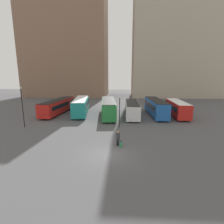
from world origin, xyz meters
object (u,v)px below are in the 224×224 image
object	(u,v)px
bus_5	(177,108)
lamp_post_1	(22,104)
bus_1	(81,105)
bus_4	(156,107)
suitcase	(121,144)
bus_3	(132,109)
bus_0	(58,106)
bus_2	(108,107)
traveler	(118,137)
lamp_post_0	(120,109)

from	to	relation	value
bus_5	lamp_post_1	bearing A→B (deg)	109.07
bus_1	bus_4	world-z (taller)	bus_1
lamp_post_1	bus_1	bearing A→B (deg)	57.59
bus_5	suitcase	world-z (taller)	bus_5
bus_3	bus_4	distance (m)	4.84
bus_1	bus_5	bearing A→B (deg)	-101.56
bus_0	lamp_post_1	world-z (taller)	lamp_post_1
bus_4	bus_5	distance (m)	4.04
bus_2	suitcase	xyz separation A→B (m)	(2.65, -15.15, -1.42)
bus_2	suitcase	size ratio (longest dim) A/B	14.22
bus_4	bus_5	size ratio (longest dim) A/B	1.22
bus_1	lamp_post_1	size ratio (longest dim) A/B	1.91
bus_1	bus_3	distance (m)	10.58
bus_5	traveler	distance (m)	18.76
traveler	lamp_post_1	xyz separation A→B (m)	(-14.57, 6.27, 2.55)
bus_4	bus_5	bearing A→B (deg)	-99.94
bus_4	lamp_post_1	bearing A→B (deg)	110.48
bus_1	bus_3	world-z (taller)	bus_1
bus_1	bus_5	world-z (taller)	bus_1
suitcase	bus_1	bearing A→B (deg)	16.06
bus_1	bus_4	size ratio (longest dim) A/B	1.05
bus_2	suitcase	distance (m)	15.45
bus_3	bus_1	bearing A→B (deg)	79.87
bus_2	bus_3	size ratio (longest dim) A/B	1.19
bus_0	bus_1	distance (m)	4.84
bus_3	traveler	size ratio (longest dim) A/B	5.82
bus_2	lamp_post_1	world-z (taller)	lamp_post_1
bus_2	lamp_post_0	size ratio (longest dim) A/B	2.55
bus_4	bus_3	bearing A→B (deg)	100.22
bus_4	lamp_post_0	xyz separation A→B (m)	(-6.97, -8.49, 1.14)
bus_5	lamp_post_0	xyz separation A→B (m)	(-10.98, -8.00, 1.26)
bus_1	suitcase	distance (m)	18.88
suitcase	lamp_post_0	distance (m)	8.00
bus_0	lamp_post_1	bearing A→B (deg)	175.46
bus_2	bus_5	distance (m)	13.32
bus_1	bus_2	distance (m)	6.05
bus_5	lamp_post_1	size ratio (longest dim) A/B	1.49
bus_2	lamp_post_0	xyz separation A→B (m)	(2.34, -7.57, 1.13)
bus_3	lamp_post_0	size ratio (longest dim) A/B	2.14
bus_1	bus_5	distance (m)	19.17
traveler	lamp_post_1	bearing A→B (deg)	56.06
suitcase	lamp_post_1	world-z (taller)	lamp_post_1
traveler	bus_2	bearing A→B (deg)	-1.71
bus_3	traveler	xyz separation A→B (m)	(-2.28, -14.56, -0.50)
lamp_post_0	bus_1	bearing A→B (deg)	131.41
lamp_post_1	bus_4	bearing A→B (deg)	23.54
lamp_post_1	traveler	bearing A→B (deg)	-23.29
suitcase	bus_0	bearing A→B (deg)	27.82
bus_2	traveler	xyz separation A→B (m)	(2.32, -14.75, -0.69)
bus_4	traveler	size ratio (longest dim) A/B	6.40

